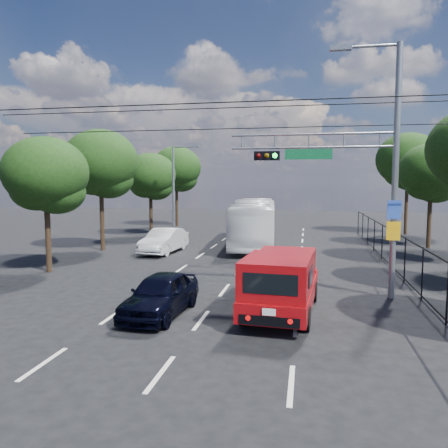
% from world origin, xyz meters
% --- Properties ---
extents(ground, '(120.00, 120.00, 0.00)m').
position_xyz_m(ground, '(0.00, 0.00, 0.00)').
color(ground, black).
rests_on(ground, ground).
extents(lane_markings, '(6.12, 38.00, 0.01)m').
position_xyz_m(lane_markings, '(-0.00, 14.00, 0.01)').
color(lane_markings, beige).
rests_on(lane_markings, ground).
extents(signal_mast, '(6.43, 0.39, 9.50)m').
position_xyz_m(signal_mast, '(5.28, 7.99, 5.24)').
color(signal_mast, slate).
rests_on(signal_mast, ground).
extents(streetlight_left, '(2.09, 0.22, 7.08)m').
position_xyz_m(streetlight_left, '(-6.33, 22.00, 3.94)').
color(streetlight_left, slate).
rests_on(streetlight_left, ground).
extents(utility_wires, '(22.00, 5.04, 0.74)m').
position_xyz_m(utility_wires, '(0.00, 8.83, 7.23)').
color(utility_wires, black).
rests_on(utility_wires, ground).
extents(fence_right, '(0.06, 34.03, 2.00)m').
position_xyz_m(fence_right, '(7.60, 12.17, 1.03)').
color(fence_right, black).
rests_on(fence_right, ground).
extents(tree_right_d, '(4.32, 4.32, 7.02)m').
position_xyz_m(tree_right_d, '(11.42, 22.02, 4.85)').
color(tree_right_d, black).
rests_on(tree_right_d, ground).
extents(tree_right_e, '(5.28, 5.28, 8.58)m').
position_xyz_m(tree_right_e, '(11.62, 30.02, 5.94)').
color(tree_right_e, black).
rests_on(tree_right_e, ground).
extents(tree_left_b, '(4.08, 4.08, 6.63)m').
position_xyz_m(tree_left_b, '(-9.18, 10.02, 4.58)').
color(tree_left_b, black).
rests_on(tree_left_b, ground).
extents(tree_left_c, '(4.80, 4.80, 7.80)m').
position_xyz_m(tree_left_c, '(-9.78, 17.02, 5.40)').
color(tree_left_c, black).
rests_on(tree_left_c, ground).
extents(tree_left_d, '(4.20, 4.20, 6.83)m').
position_xyz_m(tree_left_d, '(-9.38, 25.02, 4.72)').
color(tree_left_d, black).
rests_on(tree_left_d, ground).
extents(tree_left_e, '(4.92, 4.92, 7.99)m').
position_xyz_m(tree_left_e, '(-9.58, 33.02, 5.53)').
color(tree_left_e, black).
rests_on(tree_left_e, ground).
extents(red_pickup, '(2.48, 5.80, 2.10)m').
position_xyz_m(red_pickup, '(2.49, 5.23, 1.12)').
color(red_pickup, black).
rests_on(red_pickup, ground).
extents(navy_hatchback, '(1.93, 4.21, 1.40)m').
position_xyz_m(navy_hatchback, '(-1.48, 4.34, 0.70)').
color(navy_hatchback, black).
rests_on(navy_hatchback, ground).
extents(white_bus, '(3.58, 11.83, 3.25)m').
position_xyz_m(white_bus, '(-0.29, 20.94, 1.62)').
color(white_bus, white).
rests_on(white_bus, ground).
extents(white_van, '(2.00, 4.74, 1.52)m').
position_xyz_m(white_van, '(-5.50, 16.70, 0.76)').
color(white_van, silver).
rests_on(white_van, ground).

